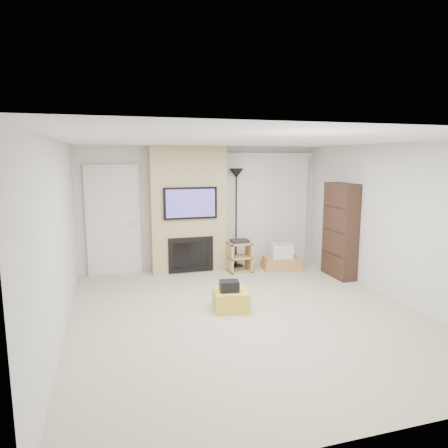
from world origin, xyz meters
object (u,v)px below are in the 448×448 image
object	(u,v)px
floor_lamp	(236,190)
bookshelf	(340,230)
box_stack	(281,259)
av_stand	(239,255)
ottoman	(231,300)

from	to	relation	value
floor_lamp	bookshelf	xyz separation A→B (m)	(1.70, -1.20, -0.72)
floor_lamp	box_stack	xyz separation A→B (m)	(0.87, -0.36, -1.42)
av_stand	bookshelf	distance (m)	2.01
floor_lamp	av_stand	xyz separation A→B (m)	(-0.04, -0.35, -1.27)
ottoman	floor_lamp	world-z (taller)	floor_lamp
ottoman	bookshelf	distance (m)	2.83
box_stack	bookshelf	xyz separation A→B (m)	(0.83, -0.83, 0.70)
floor_lamp	box_stack	size ratio (longest dim) A/B	2.40
ottoman	box_stack	world-z (taller)	box_stack
av_stand	bookshelf	bearing A→B (deg)	-26.07
box_stack	ottoman	bearing A→B (deg)	-131.73
floor_lamp	box_stack	bearing A→B (deg)	-22.74
ottoman	av_stand	size ratio (longest dim) A/B	0.76
ottoman	floor_lamp	distance (m)	2.81
av_stand	floor_lamp	bearing A→B (deg)	83.79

